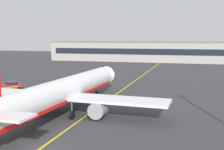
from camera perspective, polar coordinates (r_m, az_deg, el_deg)
taxiway_centreline at (r=57.69m, az=0.75°, el=-3.97°), size 1.89×180.00×0.01m
airliner_foreground at (r=42.95m, az=-10.19°, el=-3.48°), size 32.17×41.50×11.65m
service_car_nearest at (r=67.72m, az=-19.59°, el=-2.04°), size 4.13×4.34×1.79m
terminal_building at (r=138.13m, az=14.39°, el=4.50°), size 133.23×12.40×9.79m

